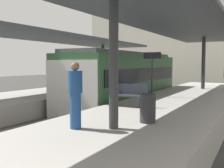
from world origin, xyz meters
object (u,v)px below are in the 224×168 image
object	(u,v)px
platform_sign	(152,64)
litter_bin	(148,108)
commuter_train	(125,79)
platform_bench	(129,95)
passenger_mid_platform	(75,94)

from	to	relation	value
platform_sign	litter_bin	world-z (taller)	platform_sign
commuter_train	platform_bench	bearing A→B (deg)	-63.10
commuter_train	litter_bin	bearing A→B (deg)	-60.48
platform_sign	passenger_mid_platform	size ratio (longest dim) A/B	1.32
passenger_mid_platform	platform_sign	bearing A→B (deg)	94.97
commuter_train	platform_bench	world-z (taller)	commuter_train
platform_bench	commuter_train	bearing A→B (deg)	116.90
passenger_mid_platform	commuter_train	bearing A→B (deg)	107.92
commuter_train	platform_sign	xyz separation A→B (m)	(2.31, -1.72, 0.90)
litter_bin	passenger_mid_platform	size ratio (longest dim) A/B	0.48
commuter_train	platform_sign	world-z (taller)	commuter_train
platform_sign	litter_bin	bearing A→B (deg)	-71.24
commuter_train	platform_sign	bearing A→B (deg)	-36.72
litter_bin	commuter_train	bearing A→B (deg)	119.52
platform_bench	platform_sign	world-z (taller)	platform_sign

